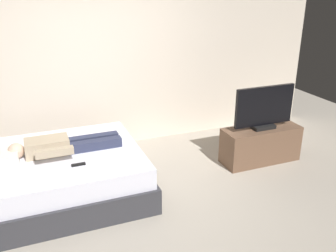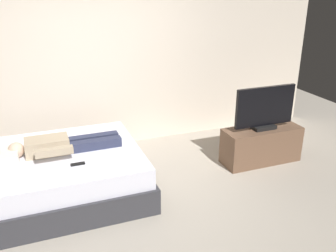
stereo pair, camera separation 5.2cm
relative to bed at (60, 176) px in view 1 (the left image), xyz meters
The scene contains 7 objects.
ground_plane 0.96m from the bed, 35.83° to the right, with size 10.00×10.00×0.00m, color #ADA393.
back_wall 2.06m from the bed, 47.90° to the left, with size 6.40×0.10×2.80m, color beige.
bed is the anchor object (origin of this frame).
person 0.36m from the bed, 57.57° to the left, with size 1.26×0.46×0.18m.
remote 0.49m from the bed, 63.39° to the right, with size 0.15×0.04×0.02m, color black.
tv_stand 2.71m from the bed, ahead, with size 1.10×0.40×0.50m, color brown.
tv 2.76m from the bed, ahead, with size 0.88×0.20×0.59m.
Camera 1 is at (-0.96, -3.41, 2.37)m, focal length 39.02 mm.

